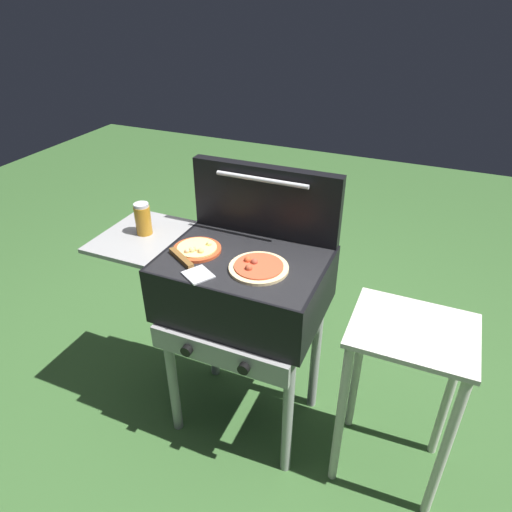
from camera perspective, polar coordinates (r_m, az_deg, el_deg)
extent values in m
plane|color=#38602D|center=(2.37, -1.18, -19.15)|extent=(8.00, 8.00, 0.00)
cube|color=black|center=(1.83, -1.44, -3.42)|extent=(0.64, 0.48, 0.24)
cube|color=black|center=(1.77, -1.49, -0.33)|extent=(0.61, 0.46, 0.01)
cube|color=#959595|center=(2.00, -14.12, 2.41)|extent=(0.32, 0.41, 0.02)
cube|color=#959595|center=(2.05, -13.73, -0.31)|extent=(0.02, 0.02, 0.24)
cube|color=#959595|center=(1.77, -4.83, -12.24)|extent=(0.58, 0.02, 0.10)
cylinder|color=black|center=(1.80, -8.65, -11.59)|extent=(0.04, 0.02, 0.04)
cylinder|color=black|center=(1.71, -1.54, -13.88)|extent=(0.04, 0.02, 0.04)
cylinder|color=#959595|center=(2.11, -10.42, -14.55)|extent=(0.04, 0.04, 0.66)
cylinder|color=#959595|center=(1.94, 3.98, -19.30)|extent=(0.04, 0.04, 0.66)
cylinder|color=#959595|center=(2.34, -5.42, -8.56)|extent=(0.04, 0.04, 0.66)
cylinder|color=#959595|center=(2.19, 7.44, -12.10)|extent=(0.04, 0.04, 0.66)
cube|color=black|center=(1.87, 1.20, 6.86)|extent=(0.63, 0.06, 0.30)
cylinder|color=#B7B7BC|center=(1.79, 0.69, 9.52)|extent=(0.38, 0.02, 0.02)
cylinder|color=beige|center=(1.70, 0.34, -1.50)|extent=(0.22, 0.22, 0.01)
cylinder|color=#D14C2D|center=(1.69, 0.34, -1.25)|extent=(0.18, 0.18, 0.01)
sphere|color=#AB482C|center=(1.67, -0.92, -1.51)|extent=(0.03, 0.03, 0.03)
sphere|color=#D35029|center=(1.71, -1.06, -0.48)|extent=(0.03, 0.03, 0.03)
sphere|color=#9F4432|center=(1.70, -0.21, -0.74)|extent=(0.03, 0.03, 0.03)
cylinder|color=#C64723|center=(1.83, -7.37, 0.80)|extent=(0.19, 0.19, 0.01)
cylinder|color=#EDD17A|center=(1.82, -7.39, 1.04)|extent=(0.16, 0.16, 0.01)
sphere|color=#E0D477|center=(1.83, -5.88, 1.53)|extent=(0.02, 0.02, 0.02)
sphere|color=#F2BD67|center=(1.78, -6.91, 0.61)|extent=(0.02, 0.02, 0.02)
sphere|color=#F2C15F|center=(1.80, -7.65, 0.89)|extent=(0.02, 0.02, 0.02)
sphere|color=#F2AB7A|center=(1.79, -8.62, 0.60)|extent=(0.02, 0.02, 0.02)
sphere|color=#F2B676|center=(1.80, -7.48, 0.83)|extent=(0.02, 0.02, 0.02)
sphere|color=tan|center=(1.79, -8.04, 0.72)|extent=(0.03, 0.03, 0.03)
cylinder|color=#B77A1E|center=(1.97, -13.91, 4.36)|extent=(0.07, 0.07, 0.12)
cylinder|color=silver|center=(1.94, -14.17, 6.17)|extent=(0.06, 0.06, 0.01)
cube|color=#B7BABF|center=(1.67, -7.24, -2.34)|extent=(0.13, 0.13, 0.01)
cube|color=brown|center=(1.77, -9.31, -0.27)|extent=(0.15, 0.10, 0.02)
cube|color=beige|center=(1.73, 19.08, -8.79)|extent=(0.44, 0.36, 0.02)
cylinder|color=beige|center=(1.90, 10.48, -19.20)|extent=(0.04, 0.04, 0.75)
cylinder|color=beige|center=(1.91, 22.43, -21.65)|extent=(0.04, 0.04, 0.75)
cylinder|color=beige|center=(2.11, 12.54, -13.24)|extent=(0.04, 0.04, 0.75)
cylinder|color=beige|center=(2.11, 22.98, -15.40)|extent=(0.04, 0.04, 0.75)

